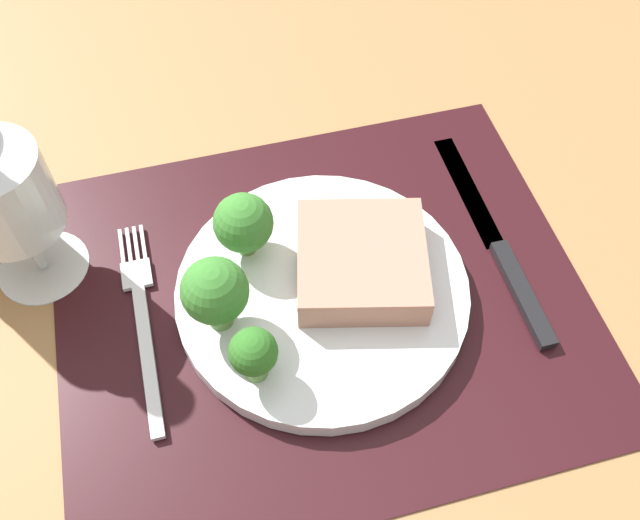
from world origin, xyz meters
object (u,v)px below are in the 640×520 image
plate (322,292)px  steak (361,261)px  fork (143,320)px  knife (500,250)px  wine_glass (5,201)px

plate → steak: size_ratio=2.29×
fork → knife: 29.74cm
knife → steak: bearing=179.5°
plate → wine_glass: size_ratio=1.77×
steak → wine_glass: (-24.89, 8.21, 5.42)cm
steak → wine_glass: 26.76cm
knife → wine_glass: size_ratio=1.76×
fork → knife: size_ratio=0.83×
plate → fork: (-14.17, 1.42, -0.55)cm
fork → wine_glass: 13.33cm
plate → fork: bearing=174.3°
knife → wine_glass: bearing=167.3°
plate → fork: 14.26cm
fork → knife: bearing=-1.3°
plate → steak: steak is taller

